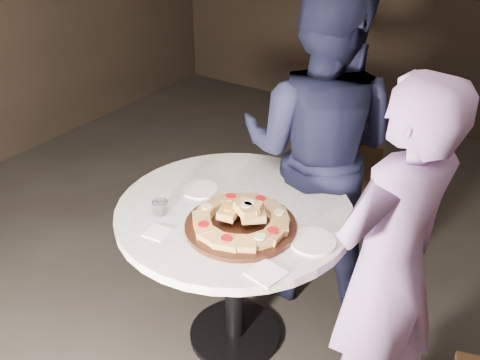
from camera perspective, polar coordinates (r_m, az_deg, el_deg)
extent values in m
plane|color=black|center=(3.04, -0.34, -18.24)|extent=(7.00, 7.00, 0.00)
cylinder|color=black|center=(3.12, -0.53, -16.04)|extent=(0.61, 0.61, 0.03)
cylinder|color=black|center=(2.84, -0.57, -10.26)|extent=(0.13, 0.13, 0.79)
cylinder|color=silver|center=(2.59, -0.62, -3.39)|extent=(1.39, 1.39, 0.05)
cylinder|color=black|center=(2.43, 0.08, -4.91)|extent=(0.66, 0.66, 0.02)
cube|color=#B07F44|center=(2.33, 3.50, -5.83)|extent=(0.09, 0.11, 0.05)
cylinder|color=#B80E13|center=(2.32, 3.52, -5.37)|extent=(0.05, 0.05, 0.01)
cube|color=#B07F44|center=(2.38, 4.19, -4.89)|extent=(0.13, 0.14, 0.05)
cube|color=#B07F44|center=(2.45, 4.15, -3.91)|extent=(0.13, 0.14, 0.05)
cylinder|color=beige|center=(2.43, 4.16, -3.47)|extent=(0.07, 0.07, 0.01)
cube|color=#B07F44|center=(2.50, 3.42, -3.04)|extent=(0.14, 0.13, 0.05)
cube|color=#B07F44|center=(2.54, 2.18, -2.41)|extent=(0.11, 0.09, 0.05)
cylinder|color=#B80E13|center=(2.53, 2.19, -1.98)|extent=(0.05, 0.05, 0.01)
cube|color=#B07F44|center=(2.56, 0.63, -2.11)|extent=(0.14, 0.13, 0.05)
cube|color=#B07F44|center=(2.56, -1.01, -2.17)|extent=(0.14, 0.13, 0.05)
cylinder|color=#B80E13|center=(2.54, -1.01, -1.74)|extent=(0.07, 0.07, 0.01)
cube|color=#B07F44|center=(2.53, -2.48, -2.58)|extent=(0.10, 0.12, 0.05)
cube|color=#B07F44|center=(2.48, -3.57, -3.30)|extent=(0.10, 0.12, 0.05)
cylinder|color=beige|center=(2.47, -3.59, -2.86)|extent=(0.06, 0.06, 0.01)
cube|color=#B07F44|center=(2.43, -4.09, -4.22)|extent=(0.13, 0.14, 0.05)
cube|color=#B07F44|center=(2.37, -3.89, -5.21)|extent=(0.14, 0.14, 0.05)
cylinder|color=#B80E13|center=(2.35, -3.91, -4.76)|extent=(0.07, 0.07, 0.01)
cube|color=#B07F44|center=(2.31, -2.97, -6.09)|extent=(0.12, 0.10, 0.05)
cube|color=#B07F44|center=(2.28, -1.45, -6.67)|extent=(0.13, 0.11, 0.05)
cylinder|color=#B80E13|center=(2.27, -1.45, -6.21)|extent=(0.06, 0.06, 0.01)
cube|color=#B07F44|center=(2.27, 0.38, -6.83)|extent=(0.14, 0.13, 0.05)
cube|color=#B07F44|center=(2.29, 2.15, -6.52)|extent=(0.13, 0.13, 0.05)
cylinder|color=beige|center=(2.28, 2.16, -6.07)|extent=(0.07, 0.07, 0.01)
cube|color=#B07F44|center=(2.38, 1.40, -3.85)|extent=(0.13, 0.13, 0.04)
cylinder|color=#2D6B1E|center=(2.37, 1.40, -3.39)|extent=(0.07, 0.07, 0.01)
cube|color=#B07F44|center=(2.44, 0.43, -2.93)|extent=(0.13, 0.11, 0.05)
cylinder|color=beige|center=(2.43, 0.43, -2.49)|extent=(0.06, 0.06, 0.01)
cube|color=#B07F44|center=(2.41, -1.23, -3.45)|extent=(0.11, 0.12, 0.04)
cylinder|color=orange|center=(2.40, -1.23, -3.00)|extent=(0.06, 0.06, 0.01)
cube|color=#B07F44|center=(2.38, 1.02, -2.92)|extent=(0.12, 0.10, 0.05)
cylinder|color=beige|center=(2.36, 1.03, -2.46)|extent=(0.06, 0.06, 0.01)
cube|color=#B07F44|center=(2.36, 0.68, -3.14)|extent=(0.13, 0.12, 0.05)
cylinder|color=beige|center=(2.35, 0.68, -2.68)|extent=(0.07, 0.07, 0.01)
cylinder|color=white|center=(2.72, -4.26, -1.01)|extent=(0.23, 0.23, 0.01)
cylinder|color=white|center=(2.37, 7.76, -6.51)|extent=(0.26, 0.26, 0.01)
imported|color=silver|center=(2.54, -8.50, -2.95)|extent=(0.08, 0.08, 0.07)
cube|color=white|center=(2.43, -8.81, -5.54)|extent=(0.11, 0.11, 0.01)
cube|color=white|center=(2.19, 2.82, -9.90)|extent=(0.15, 0.15, 0.01)
cube|color=black|center=(3.73, 12.02, -0.45)|extent=(0.43, 0.43, 0.04)
cube|color=black|center=(3.47, 11.55, 1.01)|extent=(0.38, 0.09, 0.41)
cylinder|color=black|center=(3.95, 14.61, -2.43)|extent=(0.04, 0.04, 0.41)
cylinder|color=black|center=(4.00, 10.06, -1.38)|extent=(0.04, 0.04, 0.41)
cylinder|color=black|center=(3.68, 13.48, -4.94)|extent=(0.04, 0.04, 0.41)
cylinder|color=black|center=(3.73, 8.61, -3.77)|extent=(0.04, 0.04, 0.41)
imported|color=black|center=(2.97, 8.33, 3.18)|extent=(1.03, 0.87, 1.88)
imported|color=#856BA8|center=(2.32, 15.57, -8.93)|extent=(0.62, 0.73, 1.69)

